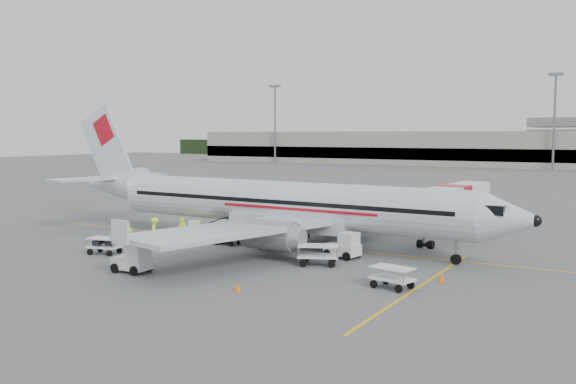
# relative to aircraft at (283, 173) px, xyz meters

# --- Properties ---
(ground) EXTENTS (360.00, 360.00, 0.00)m
(ground) POSITION_rel_aircraft_xyz_m (-0.90, 0.34, -5.42)
(ground) COLOR #56595B
(stripe_lead) EXTENTS (44.00, 0.20, 0.01)m
(stripe_lead) POSITION_rel_aircraft_xyz_m (-0.90, 0.34, -5.41)
(stripe_lead) COLOR yellow
(stripe_lead) RESTS_ON ground
(stripe_cross) EXTENTS (0.20, 20.00, 0.01)m
(stripe_cross) POSITION_rel_aircraft_xyz_m (13.10, -7.66, -5.41)
(stripe_cross) COLOR yellow
(stripe_cross) RESTS_ON ground
(terminal_west) EXTENTS (110.00, 22.00, 9.00)m
(terminal_west) POSITION_rel_aircraft_xyz_m (-40.90, 130.34, -0.92)
(terminal_west) COLOR gray
(terminal_west) RESTS_ON ground
(treeline) EXTENTS (300.00, 3.00, 6.00)m
(treeline) POSITION_rel_aircraft_xyz_m (-0.90, 175.34, -2.42)
(treeline) COLOR black
(treeline) RESTS_ON ground
(mast_west) EXTENTS (3.20, 1.20, 22.00)m
(mast_west) POSITION_rel_aircraft_xyz_m (-70.90, 118.34, 5.58)
(mast_west) COLOR slate
(mast_west) RESTS_ON ground
(mast_center) EXTENTS (3.20, 1.20, 22.00)m
(mast_center) POSITION_rel_aircraft_xyz_m (4.10, 118.34, 5.58)
(mast_center) COLOR slate
(mast_center) RESTS_ON ground
(aircraft) EXTENTS (41.05, 33.07, 10.83)m
(aircraft) POSITION_rel_aircraft_xyz_m (0.00, 0.00, 0.00)
(aircraft) COLOR silver
(aircraft) RESTS_ON ground
(jet_bridge) EXTENTS (4.14, 16.31, 4.24)m
(jet_bridge) POSITION_rel_aircraft_xyz_m (10.15, 9.86, -3.30)
(jet_bridge) COLOR white
(jet_bridge) RESTS_ON ground
(belt_loader) EXTENTS (4.77, 2.31, 2.48)m
(belt_loader) POSITION_rel_aircraft_xyz_m (-5.92, -1.66, -4.18)
(belt_loader) COLOR white
(belt_loader) RESTS_ON ground
(tug_fore) EXTENTS (2.49, 1.68, 1.78)m
(tug_fore) POSITION_rel_aircraft_xyz_m (5.98, -2.35, -4.53)
(tug_fore) COLOR white
(tug_fore) RESTS_ON ground
(tug_mid) EXTENTS (2.28, 1.31, 1.76)m
(tug_mid) POSITION_rel_aircraft_xyz_m (-3.23, -12.76, -4.54)
(tug_mid) COLOR white
(tug_mid) RESTS_ON ground
(tug_aft) EXTENTS (2.31, 1.95, 1.55)m
(tug_aft) POSITION_rel_aircraft_xyz_m (-7.57, -1.66, -4.64)
(tug_aft) COLOR white
(tug_aft) RESTS_ON ground
(cart_loaded_a) EXTENTS (2.04, 1.20, 1.06)m
(cart_loaded_a) POSITION_rel_aircraft_xyz_m (-3.78, -1.91, -4.89)
(cart_loaded_a) COLOR white
(cart_loaded_a) RESTS_ON ground
(cart_loaded_b) EXTENTS (2.47, 1.73, 1.18)m
(cart_loaded_b) POSITION_rel_aircraft_xyz_m (-8.99, -9.32, -4.83)
(cart_loaded_b) COLOR white
(cart_loaded_b) RESTS_ON ground
(cart_empty_a) EXTENTS (2.94, 2.40, 1.33)m
(cart_empty_a) POSITION_rel_aircraft_xyz_m (5.66, -5.36, -4.75)
(cart_empty_a) COLOR white
(cart_empty_a) RESTS_ON ground
(cart_empty_b) EXTENTS (2.53, 1.82, 1.19)m
(cart_empty_b) POSITION_rel_aircraft_xyz_m (11.93, -8.87, -4.82)
(cart_empty_b) COLOR white
(cart_empty_b) RESTS_ON ground
(cone_nose) EXTENTS (0.38, 0.38, 0.62)m
(cone_nose) POSITION_rel_aircraft_xyz_m (13.85, -6.15, -5.11)
(cone_nose) COLOR orange
(cone_nose) RESTS_ON ground
(cone_port) EXTENTS (0.40, 0.40, 0.65)m
(cone_port) POSITION_rel_aircraft_xyz_m (2.02, 8.88, -5.09)
(cone_port) COLOR orange
(cone_port) RESTS_ON ground
(cone_stbd) EXTENTS (0.35, 0.35, 0.57)m
(cone_stbd) POSITION_rel_aircraft_xyz_m (5.03, -13.56, -5.13)
(cone_stbd) COLOR orange
(cone_stbd) RESTS_ON ground
(crew_a) EXTENTS (0.72, 0.56, 1.75)m
(crew_a) POSITION_rel_aircraft_xyz_m (-5.98, -2.56, -4.54)
(crew_a) COLOR #E5FF26
(crew_a) RESTS_ON ground
(crew_b) EXTENTS (1.00, 0.90, 1.69)m
(crew_b) POSITION_rel_aircraft_xyz_m (-8.71, -1.16, -4.57)
(crew_b) COLOR #E5FF26
(crew_b) RESTS_ON ground
(crew_c) EXTENTS (1.21, 1.39, 1.87)m
(crew_c) POSITION_rel_aircraft_xyz_m (-9.61, -3.36, -4.48)
(crew_c) COLOR #E5FF26
(crew_c) RESTS_ON ground
(crew_d) EXTENTS (1.07, 0.71, 1.68)m
(crew_d) POSITION_rel_aircraft_xyz_m (-10.08, -5.79, -4.58)
(crew_d) COLOR #E5FF26
(crew_d) RESTS_ON ground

